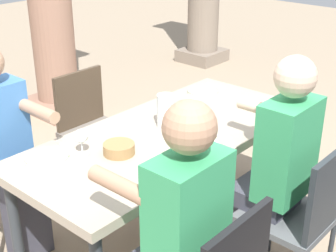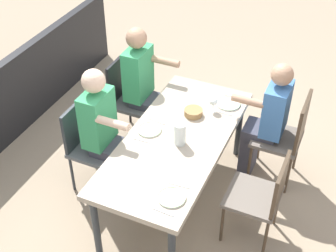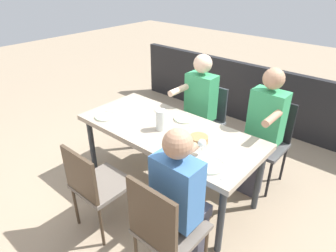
{
  "view_description": "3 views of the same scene",
  "coord_description": "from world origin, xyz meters",
  "px_view_note": "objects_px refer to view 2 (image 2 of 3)",
  "views": [
    {
      "loc": [
        -1.96,
        -1.73,
        1.97
      ],
      "look_at": [
        0.03,
        0.02,
        0.77
      ],
      "focal_mm": 52.58,
      "sensor_mm": 36.0,
      "label": 1
    },
    {
      "loc": [
        2.95,
        1.25,
        3.42
      ],
      "look_at": [
        -0.0,
        -0.08,
        0.85
      ],
      "focal_mm": 51.16,
      "sensor_mm": 36.0,
      "label": 2
    },
    {
      "loc": [
        -1.68,
        1.94,
        2.17
      ],
      "look_at": [
        0.02,
        -0.02,
        0.76
      ],
      "focal_mm": 31.68,
      "sensor_mm": 36.0,
      "label": 3
    }
  ],
  "objects_px": {
    "diner_guest_third": "(267,118)",
    "plate_1": "(150,130)",
    "chair_mid_north": "(263,194)",
    "wine_glass_0": "(213,102)",
    "chair_west_south": "(129,95)",
    "diner_man_white": "(144,84)",
    "chair_mid_south": "(89,141)",
    "water_pitcher": "(180,135)",
    "diner_woman_green": "(105,130)",
    "plate_0": "(228,104)",
    "dining_table": "(176,144)",
    "chair_west_north": "(287,134)",
    "bread_basket": "(193,112)",
    "plate_2": "(172,198)"
  },
  "relations": [
    {
      "from": "diner_woman_green",
      "to": "plate_1",
      "type": "bearing_deg",
      "value": 106.73
    },
    {
      "from": "diner_man_white",
      "to": "wine_glass_0",
      "type": "height_order",
      "value": "diner_man_white"
    },
    {
      "from": "diner_woman_green",
      "to": "plate_0",
      "type": "distance_m",
      "value": 1.2
    },
    {
      "from": "chair_west_south",
      "to": "diner_guest_third",
      "type": "bearing_deg",
      "value": 89.88
    },
    {
      "from": "plate_1",
      "to": "bread_basket",
      "type": "bearing_deg",
      "value": 144.46
    },
    {
      "from": "diner_guest_third",
      "to": "chair_mid_north",
      "type": "bearing_deg",
      "value": 13.77
    },
    {
      "from": "chair_west_north",
      "to": "plate_0",
      "type": "xyz_separation_m",
      "value": [
        0.02,
        -0.59,
        0.19
      ]
    },
    {
      "from": "chair_west_north",
      "to": "diner_man_white",
      "type": "relative_size",
      "value": 0.73
    },
    {
      "from": "wine_glass_0",
      "to": "chair_west_north",
      "type": "bearing_deg",
      "value": 104.63
    },
    {
      "from": "diner_guest_third",
      "to": "bread_basket",
      "type": "distance_m",
      "value": 0.71
    },
    {
      "from": "chair_west_south",
      "to": "diner_man_white",
      "type": "distance_m",
      "value": 0.26
    },
    {
      "from": "diner_guest_third",
      "to": "plate_1",
      "type": "xyz_separation_m",
      "value": [
        0.69,
        -0.9,
        0.07
      ]
    },
    {
      "from": "chair_west_north",
      "to": "diner_guest_third",
      "type": "xyz_separation_m",
      "value": [
        0.0,
        -0.2,
        0.13
      ]
    },
    {
      "from": "chair_mid_north",
      "to": "chair_mid_south",
      "type": "relative_size",
      "value": 0.99
    },
    {
      "from": "chair_west_north",
      "to": "chair_mid_south",
      "type": "bearing_deg",
      "value": -64.46
    },
    {
      "from": "chair_mid_north",
      "to": "plate_1",
      "type": "xyz_separation_m",
      "value": [
        -0.12,
        -1.09,
        0.24
      ]
    },
    {
      "from": "chair_west_south",
      "to": "diner_man_white",
      "type": "relative_size",
      "value": 0.7
    },
    {
      "from": "diner_man_white",
      "to": "diner_guest_third",
      "type": "xyz_separation_m",
      "value": [
        0.01,
        1.3,
        -0.03
      ]
    },
    {
      "from": "diner_woman_green",
      "to": "diner_guest_third",
      "type": "height_order",
      "value": "diner_woman_green"
    },
    {
      "from": "diner_man_white",
      "to": "plate_2",
      "type": "height_order",
      "value": "diner_man_white"
    },
    {
      "from": "dining_table",
      "to": "plate_0",
      "type": "xyz_separation_m",
      "value": [
        -0.67,
        0.25,
        0.08
      ]
    },
    {
      "from": "dining_table",
      "to": "chair_west_south",
      "type": "height_order",
      "value": "chair_west_south"
    },
    {
      "from": "chair_mid_south",
      "to": "chair_mid_north",
      "type": "bearing_deg",
      "value": 90.0
    },
    {
      "from": "chair_mid_south",
      "to": "plate_1",
      "type": "relative_size",
      "value": 4.17
    },
    {
      "from": "chair_mid_north",
      "to": "wine_glass_0",
      "type": "bearing_deg",
      "value": -132.5
    },
    {
      "from": "chair_west_south",
      "to": "wine_glass_0",
      "type": "relative_size",
      "value": 6.37
    },
    {
      "from": "chair_mid_north",
      "to": "wine_glass_0",
      "type": "relative_size",
      "value": 6.02
    },
    {
      "from": "dining_table",
      "to": "diner_woman_green",
      "type": "xyz_separation_m",
      "value": [
        0.12,
        -0.65,
        0.03
      ]
    },
    {
      "from": "chair_mid_south",
      "to": "diner_man_white",
      "type": "height_order",
      "value": "diner_man_white"
    },
    {
      "from": "diner_woman_green",
      "to": "bread_basket",
      "type": "height_order",
      "value": "diner_woman_green"
    },
    {
      "from": "chair_west_north",
      "to": "plate_1",
      "type": "bearing_deg",
      "value": -57.97
    },
    {
      "from": "chair_west_north",
      "to": "plate_1",
      "type": "height_order",
      "value": "chair_west_north"
    },
    {
      "from": "plate_1",
      "to": "water_pitcher",
      "type": "relative_size",
      "value": 1.04
    },
    {
      "from": "wine_glass_0",
      "to": "plate_1",
      "type": "xyz_separation_m",
      "value": [
        0.51,
        -0.41,
        -0.1
      ]
    },
    {
      "from": "diner_guest_third",
      "to": "plate_0",
      "type": "distance_m",
      "value": 0.39
    },
    {
      "from": "diner_woman_green",
      "to": "plate_1",
      "type": "relative_size",
      "value": 6.19
    },
    {
      "from": "diner_man_white",
      "to": "plate_0",
      "type": "xyz_separation_m",
      "value": [
        0.02,
        0.91,
        0.04
      ]
    },
    {
      "from": "chair_mid_north",
      "to": "plate_2",
      "type": "bearing_deg",
      "value": -46.74
    },
    {
      "from": "chair_mid_south",
      "to": "wine_glass_0",
      "type": "distance_m",
      "value": 1.22
    },
    {
      "from": "plate_1",
      "to": "plate_2",
      "type": "relative_size",
      "value": 0.98
    },
    {
      "from": "chair_mid_north",
      "to": "dining_table",
      "type": "bearing_deg",
      "value": -97.82
    },
    {
      "from": "chair_mid_north",
      "to": "diner_guest_third",
      "type": "xyz_separation_m",
      "value": [
        -0.8,
        -0.2,
        0.17
      ]
    },
    {
      "from": "diner_guest_third",
      "to": "water_pitcher",
      "type": "distance_m",
      "value": 0.95
    },
    {
      "from": "diner_man_white",
      "to": "plate_2",
      "type": "distance_m",
      "value": 1.64
    },
    {
      "from": "wine_glass_0",
      "to": "plate_0",
      "type": "bearing_deg",
      "value": 147.66
    },
    {
      "from": "wine_glass_0",
      "to": "water_pitcher",
      "type": "relative_size",
      "value": 0.71
    },
    {
      "from": "diner_woman_green",
      "to": "plate_1",
      "type": "height_order",
      "value": "diner_woman_green"
    },
    {
      "from": "chair_mid_south",
      "to": "diner_man_white",
      "type": "bearing_deg",
      "value": 167.33
    },
    {
      "from": "chair_west_south",
      "to": "chair_mid_south",
      "type": "height_order",
      "value": "chair_west_south"
    },
    {
      "from": "dining_table",
      "to": "plate_0",
      "type": "height_order",
      "value": "plate_0"
    }
  ]
}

